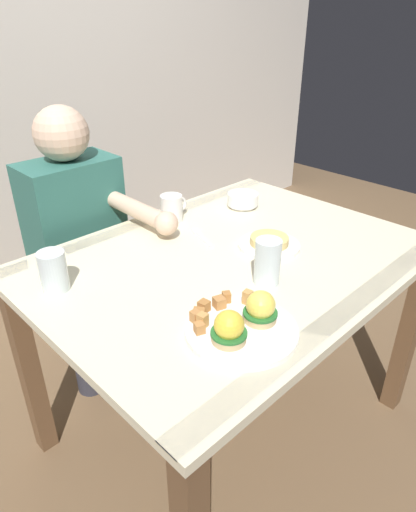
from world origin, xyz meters
TOP-DOWN VIEW (x-y plane):
  - ground_plane at (0.00, 0.00)m, footprint 6.00×6.00m
  - dining_table at (0.00, 0.00)m, footprint 1.20×0.90m
  - eggs_benedict_plate at (-0.26, -0.27)m, footprint 0.27×0.27m
  - fruit_bowl at (0.33, 0.24)m, footprint 0.12×0.12m
  - coffee_mug at (0.05, 0.34)m, footprint 0.11×0.08m
  - fork at (0.02, 0.16)m, footprint 0.07×0.15m
  - water_glass_near at (-0.04, -0.17)m, footprint 0.07×0.07m
  - water_glass_far at (-0.48, 0.21)m, footprint 0.07×0.07m
  - side_plate at (0.13, -0.04)m, footprint 0.20×0.20m
  - diner_person at (-0.19, 0.60)m, footprint 0.34×0.54m

SIDE VIEW (x-z plane):
  - ground_plane at x=0.00m, z-range 0.00..0.00m
  - dining_table at x=0.00m, z-range 0.26..1.00m
  - diner_person at x=-0.19m, z-range 0.08..1.22m
  - fork at x=0.02m, z-range 0.74..0.74m
  - side_plate at x=0.13m, z-range 0.74..0.77m
  - eggs_benedict_plate at x=-0.26m, z-range 0.72..0.81m
  - fruit_bowl at x=0.33m, z-range 0.74..0.80m
  - coffee_mug at x=0.05m, z-range 0.74..0.84m
  - water_glass_far at x=-0.48m, z-range 0.73..0.85m
  - water_glass_near at x=-0.04m, z-range 0.73..0.86m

